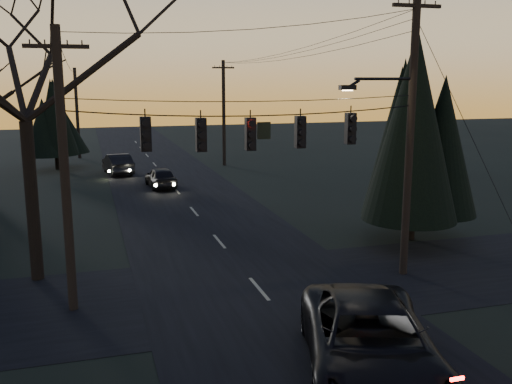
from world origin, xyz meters
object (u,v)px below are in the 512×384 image
object	(u,v)px
utility_pole_right	(403,274)
bare_tree_left	(20,53)
sedan_oncoming_a	(161,178)
utility_pole_left	(74,309)
suv_near	(370,343)
utility_pole_far_r	(224,165)
sedan_oncoming_b	(118,164)
evergreen_right	(416,130)
utility_pole_far_l	(80,158)

from	to	relation	value
utility_pole_right	bare_tree_left	distance (m)	15.31
utility_pole_right	sedan_oncoming_a	distance (m)	20.50
utility_pole_left	bare_tree_left	world-z (taller)	bare_tree_left
utility_pole_left	bare_tree_left	distance (m)	8.56
suv_near	utility_pole_far_r	bearing A→B (deg)	100.13
utility_pole_right	sedan_oncoming_b	xyz separation A→B (m)	(-8.70, 25.99, 0.76)
utility_pole_left	evergreen_right	world-z (taller)	evergreen_right
utility_pole_far_r	utility_pole_far_l	world-z (taller)	utility_pole_far_r
utility_pole_left	evergreen_right	xyz separation A→B (m)	(14.23, 3.96, 4.86)
utility_pole_left	suv_near	bearing A→B (deg)	-42.98
utility_pole_far_l	sedan_oncoming_a	distance (m)	17.32
utility_pole_right	sedan_oncoming_b	size ratio (longest dim) A/B	2.18
suv_near	sedan_oncoming_b	world-z (taller)	suv_near
utility_pole_far_r	evergreen_right	size ratio (longest dim) A/B	1.00
utility_pole_far_l	sedan_oncoming_a	world-z (taller)	utility_pole_far_l
evergreen_right	utility_pole_right	bearing A→B (deg)	-124.58
evergreen_right	suv_near	bearing A→B (deg)	-125.80
utility_pole_far_r	bare_tree_left	world-z (taller)	bare_tree_left
bare_tree_left	sedan_oncoming_b	xyz separation A→B (m)	(4.06, 22.77, -7.08)
utility_pole_far_r	utility_pole_far_l	bearing A→B (deg)	145.18
utility_pole_right	utility_pole_far_l	world-z (taller)	utility_pole_right
bare_tree_left	utility_pole_right	bearing A→B (deg)	-14.17
sedan_oncoming_a	utility_pole_far_r	bearing A→B (deg)	-130.58
utility_pole_far_r	sedan_oncoming_a	bearing A→B (deg)	-126.52
utility_pole_far_l	sedan_oncoming_b	bearing A→B (deg)	-74.37
sedan_oncoming_b	suv_near	bearing A→B (deg)	88.64
utility_pole_left	sedan_oncoming_b	xyz separation A→B (m)	(2.80, 25.99, 0.76)
utility_pole_right	bare_tree_left	xyz separation A→B (m)	(-12.76, 3.22, 7.84)
evergreen_right	utility_pole_far_r	bearing A→B (deg)	96.48
utility_pole_right	sedan_oncoming_b	world-z (taller)	utility_pole_right
utility_pole_left	utility_pole_far_l	bearing A→B (deg)	90.00
sedan_oncoming_b	sedan_oncoming_a	bearing A→B (deg)	101.85
utility_pole_right	evergreen_right	size ratio (longest dim) A/B	1.17
utility_pole_left	sedan_oncoming_a	distance (m)	20.19
utility_pole_right	utility_pole_far_r	bearing A→B (deg)	90.00
suv_near	utility_pole_right	bearing A→B (deg)	71.38
suv_near	sedan_oncoming_b	xyz separation A→B (m)	(-4.00, 32.33, -0.14)
bare_tree_left	evergreen_right	world-z (taller)	bare_tree_left
utility_pole_right	sedan_oncoming_a	size ratio (longest dim) A/B	2.52
utility_pole_right	utility_pole_far_l	distance (m)	37.79
utility_pole_far_r	bare_tree_left	bearing A→B (deg)	-117.24
utility_pole_far_l	bare_tree_left	world-z (taller)	bare_tree_left
utility_pole_left	evergreen_right	distance (m)	15.55
utility_pole_far_r	utility_pole_far_l	size ratio (longest dim) A/B	1.06
utility_pole_far_l	sedan_oncoming_b	world-z (taller)	utility_pole_far_l
utility_pole_right	utility_pole_far_r	xyz separation A→B (m)	(0.00, 28.00, 0.00)
utility_pole_far_r	suv_near	xyz separation A→B (m)	(-4.70, -34.34, 0.89)
evergreen_right	suv_near	distance (m)	13.30
utility_pole_far_r	bare_tree_left	distance (m)	28.95
utility_pole_left	sedan_oncoming_a	world-z (taller)	utility_pole_left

